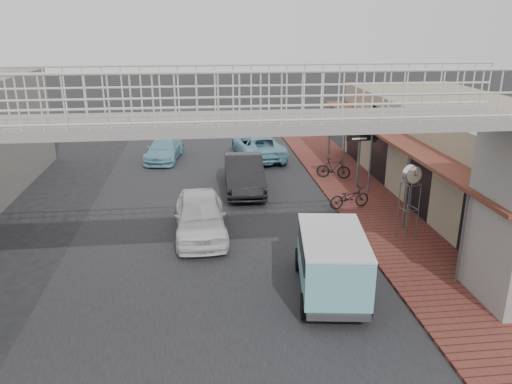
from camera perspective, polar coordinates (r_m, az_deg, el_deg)
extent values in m
plane|color=black|center=(16.90, -4.55, -6.79)|extent=(120.00, 120.00, 0.00)
cube|color=black|center=(16.90, -4.55, -6.77)|extent=(10.00, 60.00, 0.01)
cube|color=brown|center=(20.80, 13.33, -2.06)|extent=(3.00, 40.00, 0.10)
cube|color=gray|center=(22.97, 23.54, 3.95)|extent=(6.00, 18.00, 4.00)
cube|color=brown|center=(21.32, 16.08, 6.23)|extent=(1.80, 18.00, 0.12)
cube|color=silver|center=(24.58, 13.89, 8.97)|extent=(0.08, 2.60, 0.90)
cube|color=#B21914|center=(18.73, 20.59, 5.33)|extent=(0.08, 2.20, 0.80)
cube|color=gray|center=(14.59, 27.23, -2.53)|extent=(1.20, 2.40, 5.00)
cube|color=gray|center=(11.45, -4.46, 7.83)|extent=(14.00, 2.00, 0.24)
cube|color=beige|center=(12.28, -4.71, 11.74)|extent=(14.00, 0.08, 1.10)
cube|color=beige|center=(10.40, -4.35, 10.46)|extent=(14.00, 0.08, 1.10)
imported|color=white|center=(17.90, -6.38, -2.70)|extent=(1.91, 4.47, 1.51)
imported|color=black|center=(22.58, -1.38, 2.11)|extent=(1.78, 4.81, 1.57)
imported|color=#6DA7BD|center=(28.06, 0.22, 5.28)|extent=(2.87, 5.27, 1.40)
imported|color=#70ADC3|center=(28.24, -10.44, 4.84)|extent=(2.23, 4.31, 1.20)
cylinder|color=black|center=(15.60, 4.99, -7.68)|extent=(0.33, 0.72, 0.70)
cylinder|color=black|center=(15.77, 10.67, -7.64)|extent=(0.33, 0.72, 0.70)
cylinder|color=black|center=(13.26, 5.67, -12.87)|extent=(0.33, 0.72, 0.70)
cylinder|color=black|center=(13.46, 12.44, -12.72)|extent=(0.33, 0.72, 0.70)
cube|color=#71BAC4|center=(13.85, 8.71, -7.64)|extent=(2.11, 3.38, 1.34)
cube|color=#71BAC4|center=(15.59, 7.86, -5.38)|extent=(1.72, 1.11, 0.89)
cube|color=black|center=(13.69, 8.79, -6.26)|extent=(2.07, 2.80, 0.50)
cube|color=silver|center=(13.55, 8.86, -5.00)|extent=(2.13, 3.39, 0.06)
imported|color=black|center=(20.59, 10.62, -0.58)|extent=(1.83, 0.97, 0.92)
imported|color=black|center=(24.42, 8.84, 2.70)|extent=(1.69, 0.98, 0.98)
cylinder|color=#59595B|center=(18.07, 15.94, -1.96)|extent=(0.04, 0.04, 2.00)
cylinder|color=#59595B|center=(18.35, 17.12, -1.75)|extent=(0.04, 0.04, 2.00)
cylinder|color=#59595B|center=(17.72, 16.86, -2.46)|extent=(0.04, 0.04, 2.00)
cylinder|color=#59595B|center=(18.01, 18.05, -2.24)|extent=(0.04, 0.04, 2.00)
cylinder|color=silver|center=(17.62, 17.40, 1.95)|extent=(0.68, 0.39, 0.65)
cylinder|color=beige|center=(17.54, 17.64, 1.84)|extent=(0.55, 0.17, 0.57)
cylinder|color=beige|center=(17.71, 17.17, 2.05)|extent=(0.55, 0.17, 0.57)
cylinder|color=#59595B|center=(23.00, 11.69, 4.23)|extent=(0.11, 0.11, 3.07)
cube|color=black|center=(22.73, 11.90, 6.92)|extent=(1.27, 0.11, 0.95)
cone|color=black|center=(23.05, 14.01, 6.93)|extent=(0.68, 1.19, 1.17)
cube|color=white|center=(22.68, 11.79, 6.77)|extent=(0.85, 0.04, 0.64)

